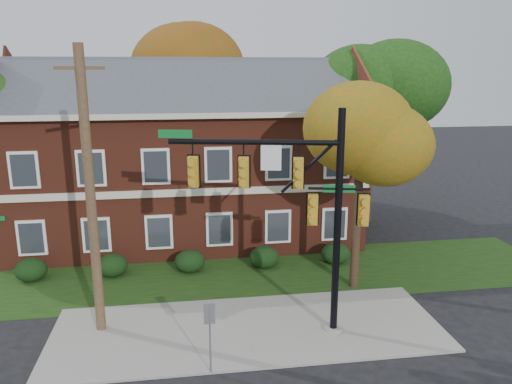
{
  "coord_description": "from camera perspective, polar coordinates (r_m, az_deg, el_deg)",
  "views": [
    {
      "loc": [
        -2.1,
        -15.19,
        9.25
      ],
      "look_at": [
        0.57,
        3.0,
        4.66
      ],
      "focal_mm": 35.0,
      "sensor_mm": 36.0,
      "label": 1
    }
  ],
  "objects": [
    {
      "name": "hedge_left",
      "position": [
        23.8,
        -16.13,
        -8.06
      ],
      "size": [
        1.4,
        1.26,
        1.05
      ],
      "primitive_type": "ellipsoid",
      "color": "black",
      "rests_on": "ground"
    },
    {
      "name": "tree_far_rear",
      "position": [
        35.01,
        -6.16,
        13.28
      ],
      "size": [
        6.84,
        6.46,
        11.52
      ],
      "color": "black",
      "rests_on": "ground"
    },
    {
      "name": "hedge_far_right",
      "position": [
        24.6,
        9.05,
        -6.93
      ],
      "size": [
        1.4,
        1.26,
        1.05
      ],
      "primitive_type": "ellipsoid",
      "color": "black",
      "rests_on": "ground"
    },
    {
      "name": "hedge_far_left",
      "position": [
        24.55,
        -24.32,
        -8.1
      ],
      "size": [
        1.4,
        1.26,
        1.05
      ],
      "primitive_type": "ellipsoid",
      "color": "black",
      "rests_on": "ground"
    },
    {
      "name": "traffic_signal",
      "position": [
        16.91,
        4.57,
        -0.7
      ],
      "size": [
        7.05,
        1.67,
        8.0
      ],
      "rotation": [
        0.0,
        0.0,
        -0.21
      ],
      "color": "gray",
      "rests_on": "ground"
    },
    {
      "name": "sidewalk",
      "position": [
        18.74,
        -0.88,
        -15.41
      ],
      "size": [
        14.0,
        5.0,
        0.08
      ],
      "primitive_type": "cube",
      "color": "gray",
      "rests_on": "ground"
    },
    {
      "name": "hedge_right",
      "position": [
        23.83,
        0.92,
        -7.45
      ],
      "size": [
        1.4,
        1.26,
        1.05
      ],
      "primitive_type": "ellipsoid",
      "color": "black",
      "rests_on": "ground"
    },
    {
      "name": "tree_near_right",
      "position": [
        20.57,
        12.65,
        6.48
      ],
      "size": [
        4.5,
        4.25,
        8.58
      ],
      "color": "black",
      "rests_on": "ground"
    },
    {
      "name": "ground",
      "position": [
        17.9,
        -0.44,
        -17.08
      ],
      "size": [
        120.0,
        120.0,
        0.0
      ],
      "primitive_type": "plane",
      "color": "black",
      "rests_on": "ground"
    },
    {
      "name": "sign_post",
      "position": [
        15.71,
        -5.31,
        -15.08
      ],
      "size": [
        0.35,
        0.07,
        2.39
      ],
      "rotation": [
        0.0,
        0.0,
        0.07
      ],
      "color": "slate",
      "rests_on": "ground"
    },
    {
      "name": "tree_right_rear",
      "position": [
        30.25,
        14.1,
        11.47
      ],
      "size": [
        6.3,
        5.95,
        10.62
      ],
      "color": "black",
      "rests_on": "ground"
    },
    {
      "name": "hedge_center",
      "position": [
        23.56,
        -7.59,
        -7.84
      ],
      "size": [
        1.4,
        1.26,
        1.05
      ],
      "primitive_type": "ellipsoid",
      "color": "black",
      "rests_on": "ground"
    },
    {
      "name": "grass_strip",
      "position": [
        23.2,
        -2.51,
        -9.43
      ],
      "size": [
        30.0,
        6.0,
        0.04
      ],
      "primitive_type": "cube",
      "color": "#193811",
      "rests_on": "ground"
    },
    {
      "name": "utility_pole",
      "position": [
        17.75,
        -18.4,
        -0.29
      ],
      "size": [
        1.49,
        0.68,
        10.02
      ],
      "rotation": [
        0.0,
        0.0,
        0.38
      ],
      "color": "#4C3323",
      "rests_on": "ground"
    },
    {
      "name": "apartment_building",
      "position": [
        27.47,
        -8.08,
        4.96
      ],
      "size": [
        18.8,
        8.8,
        9.74
      ],
      "color": "maroon",
      "rests_on": "ground"
    }
  ]
}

